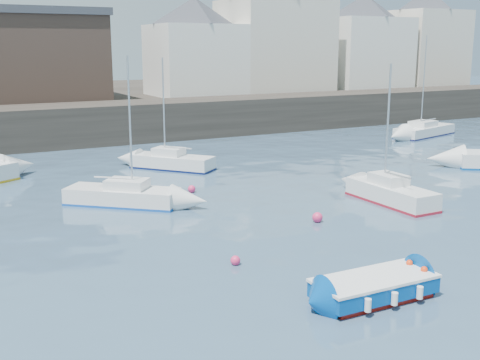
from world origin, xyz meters
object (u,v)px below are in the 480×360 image
sailboat_c (391,193)px  sailboat_g (424,130)px  buoy_far (192,192)px  blue_dinghy (374,287)px  sailboat_f (172,161)px  buoy_near (235,265)px  sailboat_b (123,195)px  buoy_mid (317,222)px

sailboat_c → sailboat_g: (17.56, 15.48, -0.04)m
sailboat_c → buoy_far: bearing=139.5°
blue_dinghy → sailboat_f: size_ratio=0.57×
buoy_near → buoy_far: 10.74m
sailboat_b → buoy_far: size_ratio=17.59×
buoy_far → buoy_near: bearing=-105.6°
sailboat_c → buoy_near: size_ratio=19.11×
sailboat_f → buoy_far: (-1.37, -6.10, -0.47)m
sailboat_c → buoy_near: (-10.46, -3.88, -0.50)m
sailboat_b → sailboat_g: size_ratio=0.85×
buoy_near → buoy_far: (2.88, 10.34, 0.00)m
sailboat_b → sailboat_f: size_ratio=1.04×
sailboat_g → blue_dinghy: bearing=-137.1°
sailboat_b → sailboat_c: sailboat_b is taller
sailboat_b → buoy_mid: size_ratio=15.53×
sailboat_g → buoy_near: bearing=-145.4°
sailboat_f → buoy_mid: size_ratio=14.94×
sailboat_c → sailboat_f: (-6.21, 12.57, -0.03)m
blue_dinghy → sailboat_g: (25.72, 23.87, 0.06)m
sailboat_f → buoy_mid: sailboat_f is taller
buoy_near → buoy_far: size_ratio=0.87×
blue_dinghy → sailboat_g: bearing=42.9°
blue_dinghy → sailboat_f: (1.95, 20.96, 0.07)m
blue_dinghy → sailboat_g: 35.09m
blue_dinghy → sailboat_c: sailboat_c is taller
sailboat_f → sailboat_g: 23.94m
sailboat_c → buoy_near: 11.16m
sailboat_b → sailboat_f: (5.23, 6.83, 0.02)m
buoy_mid → blue_dinghy: bearing=-113.4°
blue_dinghy → buoy_mid: 8.11m
sailboat_g → buoy_mid: bearing=-143.9°
sailboat_f → buoy_near: (-4.25, -16.44, -0.47)m
blue_dinghy → sailboat_b: (-3.27, 14.14, 0.05)m
sailboat_b → buoy_mid: sailboat_b is taller
sailboat_b → buoy_far: sailboat_b is taller
sailboat_b → buoy_mid: 9.34m
sailboat_b → buoy_far: 3.96m
sailboat_f → sailboat_g: (23.77, 2.91, -0.01)m
sailboat_g → buoy_mid: sailboat_g is taller
buoy_far → sailboat_f: bearing=77.4°
sailboat_c → sailboat_g: sailboat_g is taller
buoy_near → buoy_mid: buoy_mid is taller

